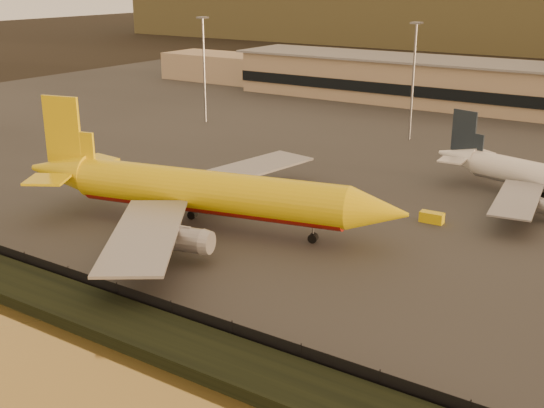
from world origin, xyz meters
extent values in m
plane|color=black|center=(0.00, 0.00, 0.00)|extent=(900.00, 900.00, 0.00)
cube|color=black|center=(0.00, -17.00, 0.70)|extent=(320.00, 7.00, 1.40)
cube|color=#2D2D2D|center=(0.00, 95.00, 0.10)|extent=(320.00, 220.00, 0.20)
cube|color=black|center=(0.00, -13.00, 1.30)|extent=(300.00, 0.05, 2.20)
cube|color=tan|center=(0.00, 125.00, 6.20)|extent=(160.00, 22.00, 12.00)
cube|color=black|center=(0.00, 113.80, 5.20)|extent=(160.00, 0.60, 3.00)
cube|color=gray|center=(0.00, 125.00, 12.50)|extent=(164.00, 24.00, 0.60)
cube|color=tan|center=(-95.00, 129.00, 4.70)|extent=(50.00, 18.00, 9.00)
cylinder|color=slate|center=(-60.00, 70.00, 12.70)|extent=(0.50, 0.50, 25.00)
cube|color=slate|center=(-60.00, 70.00, 25.40)|extent=(2.20, 2.20, 0.40)
cylinder|color=slate|center=(-10.00, 80.00, 12.70)|extent=(0.50, 0.50, 25.00)
cube|color=slate|center=(-10.00, 80.00, 25.40)|extent=(2.20, 2.20, 0.40)
cylinder|color=yellow|center=(-12.00, 11.22, 5.81)|extent=(41.21, 14.62, 5.91)
cylinder|color=#9D1208|center=(-12.00, 11.22, 4.78)|extent=(39.82, 13.11, 4.61)
cone|color=yellow|center=(11.84, 16.51, 5.81)|extent=(9.04, 7.49, 5.91)
cone|color=yellow|center=(-36.96, 5.68, 6.26)|extent=(11.26, 7.98, 5.91)
cube|color=yellow|center=(-35.85, 5.93, 12.75)|extent=(6.20, 1.81, 10.34)
cube|color=yellow|center=(-36.02, 11.94, 6.70)|extent=(6.19, 6.13, 0.35)
cube|color=yellow|center=(-33.46, 0.41, 6.70)|extent=(7.74, 7.72, 0.35)
cube|color=gray|center=(-16.52, 26.33, 4.78)|extent=(12.06, 26.53, 0.35)
cylinder|color=gray|center=(-12.92, 23.21, 3.15)|extent=(7.36, 4.65, 3.25)
cube|color=gray|center=(-9.71, -4.39, 4.78)|extent=(21.03, 25.57, 0.35)
cylinder|color=gray|center=(-7.76, -0.03, 3.15)|extent=(7.36, 4.65, 3.25)
cylinder|color=black|center=(3.25, 14.60, 0.85)|extent=(1.49, 1.29, 1.30)
cylinder|color=slate|center=(3.25, 14.60, 1.53)|extent=(0.23, 0.23, 2.66)
cylinder|color=black|center=(-15.59, 7.70, 0.85)|extent=(1.49, 1.29, 1.30)
cylinder|color=slate|center=(-15.59, 7.70, 1.53)|extent=(0.23, 0.23, 2.66)
cylinder|color=black|center=(-16.74, 12.89, 0.85)|extent=(1.49, 1.29, 1.30)
cylinder|color=slate|center=(-16.74, 12.89, 1.53)|extent=(0.23, 0.23, 2.66)
cone|color=white|center=(9.31, 55.02, 4.52)|extent=(8.40, 5.98, 4.21)
cube|color=#19222E|center=(10.12, 54.81, 9.16)|extent=(4.57, 1.49, 7.38)
cube|color=white|center=(11.99, 58.68, 4.84)|extent=(5.71, 5.64, 0.25)
cube|color=white|center=(9.88, 50.52, 4.84)|extent=(4.45, 4.25, 0.25)
cube|color=gray|center=(23.95, 39.26, 3.47)|extent=(8.32, 19.57, 0.25)
cylinder|color=gray|center=(26.70, 41.48, 2.31)|extent=(5.48, 3.51, 2.32)
cylinder|color=black|center=(24.13, 49.22, 0.66)|extent=(1.08, 0.95, 0.93)
cylinder|color=slate|center=(24.13, 49.22, 1.15)|extent=(0.22, 0.22, 1.90)
cube|color=yellow|center=(13.90, 31.20, 0.99)|extent=(3.56, 1.72, 1.57)
cube|color=white|center=(-10.69, 31.36, 1.04)|extent=(3.94, 2.24, 1.68)
camera|label=1|loc=(46.48, -61.00, 35.03)|focal=45.00mm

